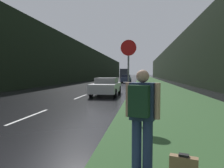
{
  "coord_description": "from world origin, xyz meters",
  "views": [
    {
      "loc": [
        4.48,
        -0.28,
        1.74
      ],
      "look_at": [
        2.23,
        15.27,
        0.92
      ],
      "focal_mm": 32.0,
      "sensor_mm": 36.0,
      "label": 1
    }
  ],
  "objects_px": {
    "car_passing_near": "(106,86)",
    "car_passing_far": "(126,79)",
    "hitchhiker_with_backpack": "(142,114)",
    "delivery_truck": "(124,73)",
    "stop_sign": "(128,71)",
    "suitcase": "(184,166)"
  },
  "relations": [
    {
      "from": "hitchhiker_with_backpack",
      "to": "delivery_truck",
      "type": "height_order",
      "value": "delivery_truck"
    },
    {
      "from": "car_passing_near",
      "to": "suitcase",
      "type": "bearing_deg",
      "value": 105.63
    },
    {
      "from": "stop_sign",
      "to": "car_passing_near",
      "type": "bearing_deg",
      "value": 106.05
    },
    {
      "from": "car_passing_near",
      "to": "car_passing_far",
      "type": "height_order",
      "value": "car_passing_far"
    },
    {
      "from": "hitchhiker_with_backpack",
      "to": "delivery_truck",
      "type": "relative_size",
      "value": 0.24
    },
    {
      "from": "stop_sign",
      "to": "hitchhiker_with_backpack",
      "type": "relative_size",
      "value": 1.7
    },
    {
      "from": "hitchhiker_with_backpack",
      "to": "car_passing_far",
      "type": "distance_m",
      "value": 33.94
    },
    {
      "from": "car_passing_far",
      "to": "hitchhiker_with_backpack",
      "type": "bearing_deg",
      "value": 94.67
    },
    {
      "from": "suitcase",
      "to": "delivery_truck",
      "type": "bearing_deg",
      "value": 111.36
    },
    {
      "from": "hitchhiker_with_backpack",
      "to": "car_passing_near",
      "type": "height_order",
      "value": "hitchhiker_with_backpack"
    },
    {
      "from": "stop_sign",
      "to": "car_passing_far",
      "type": "distance_m",
      "value": 29.45
    },
    {
      "from": "stop_sign",
      "to": "car_passing_far",
      "type": "xyz_separation_m",
      "value": [
        -2.25,
        29.34,
        -1.07
      ]
    },
    {
      "from": "hitchhiker_with_backpack",
      "to": "suitcase",
      "type": "xyz_separation_m",
      "value": [
        0.7,
        -0.1,
        -0.86
      ]
    },
    {
      "from": "hitchhiker_with_backpack",
      "to": "car_passing_far",
      "type": "height_order",
      "value": "hitchhiker_with_backpack"
    },
    {
      "from": "hitchhiker_with_backpack",
      "to": "suitcase",
      "type": "bearing_deg",
      "value": 7.59
    },
    {
      "from": "car_passing_far",
      "to": "delivery_truck",
      "type": "relative_size",
      "value": 0.53
    },
    {
      "from": "stop_sign",
      "to": "hitchhiker_with_backpack",
      "type": "bearing_deg",
      "value": -83.43
    },
    {
      "from": "hitchhiker_with_backpack",
      "to": "suitcase",
      "type": "height_order",
      "value": "hitchhiker_with_backpack"
    },
    {
      "from": "suitcase",
      "to": "delivery_truck",
      "type": "xyz_separation_m",
      "value": [
        -6.93,
        70.95,
        1.65
      ]
    },
    {
      "from": "stop_sign",
      "to": "delivery_truck",
      "type": "height_order",
      "value": "delivery_truck"
    },
    {
      "from": "car_passing_near",
      "to": "delivery_truck",
      "type": "bearing_deg",
      "value": -86.61
    },
    {
      "from": "car_passing_near",
      "to": "car_passing_far",
      "type": "bearing_deg",
      "value": -90.0
    }
  ]
}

